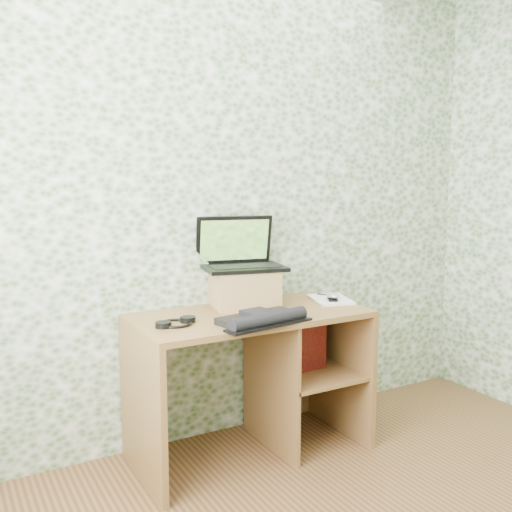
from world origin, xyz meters
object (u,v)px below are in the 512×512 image
riser (244,288)px  keyboard (263,318)px  desk (260,359)px  laptop (240,256)px  notepad (330,299)px

riser → keyboard: bearing=-104.7°
desk → keyboard: bearing=-117.9°
riser → laptop: 0.17m
desk → keyboard: size_ratio=2.53×
riser → notepad: riser is taller
riser → notepad: (0.49, -0.11, -0.09)m
laptop → desk: bearing=-66.1°
desk → riser: bearing=106.6°
notepad → laptop: bearing=-179.1°
riser → laptop: laptop is taller
desk → keyboard: 0.40m
desk → laptop: size_ratio=2.54×
laptop → notepad: bearing=-5.2°
laptop → keyboard: size_ratio=1.00×
desk → laptop: 0.56m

